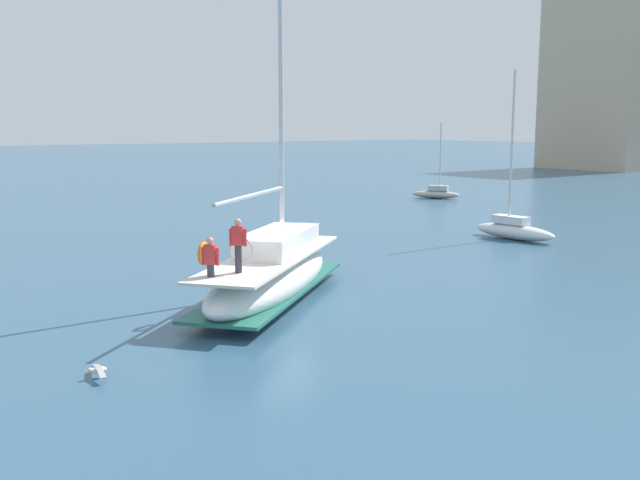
% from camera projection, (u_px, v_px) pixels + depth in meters
% --- Properties ---
extents(ground_plane, '(400.00, 400.00, 0.00)m').
position_uv_depth(ground_plane, '(271.00, 303.00, 23.34)').
color(ground_plane, '#2D516B').
extents(main_sailboat, '(7.81, 9.04, 13.54)m').
position_uv_depth(main_sailboat, '(272.00, 272.00, 23.65)').
color(main_sailboat, white).
rests_on(main_sailboat, ground).
extents(moored_sloop_far, '(4.74, 1.15, 8.37)m').
position_uv_depth(moored_sloop_far, '(514.00, 228.00, 36.30)').
color(moored_sloop_far, silver).
rests_on(moored_sloop_far, ground).
extents(moored_catamaran, '(3.72, 2.65, 5.86)m').
position_uv_depth(moored_catamaran, '(436.00, 193.00, 56.78)').
color(moored_catamaran, '#B7B2A8').
rests_on(moored_catamaran, ground).
extents(seagull, '(1.03, 0.48, 0.17)m').
position_uv_depth(seagull, '(98.00, 370.00, 16.32)').
color(seagull, silver).
rests_on(seagull, ground).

